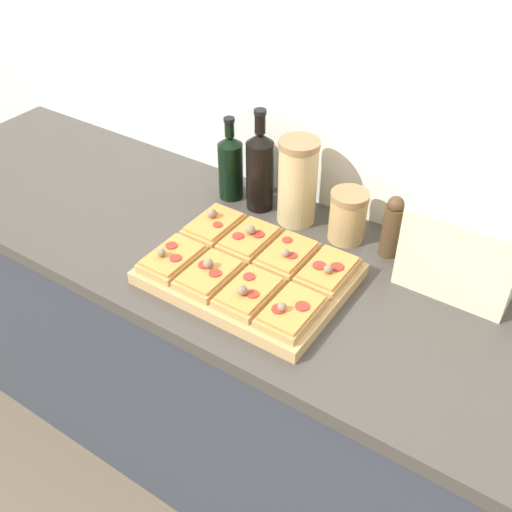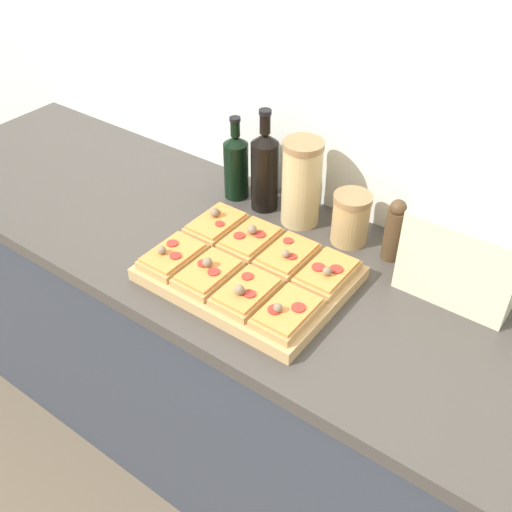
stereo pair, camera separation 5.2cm
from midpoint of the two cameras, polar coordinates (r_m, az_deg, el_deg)
name	(u,v)px [view 2 (the right image)]	position (r m, az deg, el deg)	size (l,w,h in m)	color
wall_back	(363,95)	(1.63, 11.13, 14.76)	(6.00, 0.06, 2.50)	silver
kitchen_counter	(279,383)	(1.86, 2.99, -12.04)	(2.63, 0.67, 0.90)	#333842
cutting_board	(249,273)	(1.50, 0.31, -1.69)	(0.48, 0.36, 0.03)	tan
pizza_slice_back_left	(216,223)	(1.63, -2.89, 3.10)	(0.11, 0.16, 0.05)	tan
pizza_slice_back_midleft	(251,239)	(1.57, 0.46, 1.65)	(0.11, 0.16, 0.05)	tan
pizza_slice_back_midright	(288,255)	(1.52, 4.03, 0.06)	(0.11, 0.16, 0.05)	tan
pizza_slice_back_right	(327,273)	(1.47, 7.83, -1.59)	(0.11, 0.16, 0.05)	tan
pizza_slice_front_left	(173,256)	(1.52, -6.97, 0.03)	(0.11, 0.16, 0.05)	tan
pizza_slice_front_midleft	(208,273)	(1.46, -3.54, -1.62)	(0.11, 0.16, 0.05)	tan
pizza_slice_front_midright	(246,292)	(1.40, 0.15, -3.46)	(0.11, 0.16, 0.05)	tan
pizza_slice_front_right	(288,312)	(1.36, 4.14, -5.38)	(0.11, 0.16, 0.05)	tan
olive_oil_bottle	(236,165)	(1.78, -1.07, 8.65)	(0.07, 0.07, 0.26)	black
wine_bottle	(265,169)	(1.72, 1.70, 8.24)	(0.08, 0.08, 0.31)	black
grain_jar_tall	(302,183)	(1.66, 5.26, 6.95)	(0.11, 0.11, 0.25)	tan
grain_jar_short	(351,218)	(1.62, 9.91, 3.55)	(0.10, 0.10, 0.14)	tan
pepper_mill	(394,230)	(1.58, 13.96, 2.38)	(0.05, 0.05, 0.18)	#47331E
toaster_oven	(467,251)	(1.52, 20.41, 0.41)	(0.29, 0.19, 0.22)	beige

